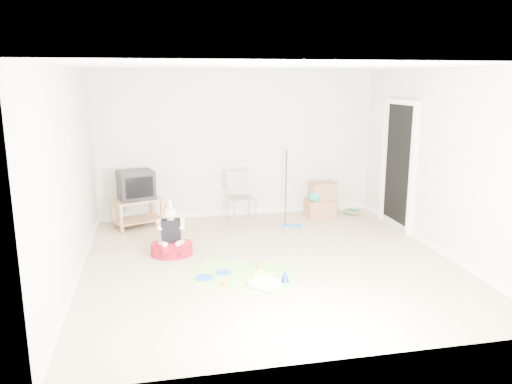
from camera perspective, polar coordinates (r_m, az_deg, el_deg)
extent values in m
plane|color=tan|center=(6.91, 1.49, -7.99)|extent=(5.00, 5.00, 0.00)
cube|color=black|center=(8.59, 16.02, 2.75)|extent=(0.02, 0.90, 2.05)
cube|color=#AA784C|center=(8.62, -13.47, -0.86)|extent=(0.90, 0.74, 0.03)
cube|color=#AA784C|center=(8.71, -13.35, -3.07)|extent=(0.90, 0.74, 0.03)
cube|color=#AA784C|center=(8.37, -15.13, -2.97)|extent=(0.07, 0.07, 0.48)
cube|color=#AA784C|center=(8.62, -10.69, -2.29)|extent=(0.07, 0.07, 0.48)
cube|color=#AA784C|center=(8.76, -16.06, -2.33)|extent=(0.07, 0.07, 0.48)
cube|color=#AA784C|center=(8.99, -11.78, -1.70)|extent=(0.07, 0.07, 0.48)
cube|color=black|center=(8.57, -13.56, 0.80)|extent=(0.66, 0.59, 0.48)
cube|color=gray|center=(8.54, -1.64, -0.75)|extent=(0.48, 0.46, 0.03)
cylinder|color=gray|center=(8.48, -2.84, -0.77)|extent=(0.02, 0.02, 0.93)
cylinder|color=gray|center=(8.60, -0.45, -0.55)|extent=(0.02, 0.02, 0.93)
cube|color=#986A49|center=(9.08, 7.33, -1.89)|extent=(0.50, 0.38, 0.33)
cube|color=#986A49|center=(9.05, 7.62, 0.12)|extent=(0.45, 0.37, 0.31)
ellipsoid|color=#0E9B90|center=(8.87, 6.76, -0.56)|extent=(0.22, 0.15, 0.17)
cube|color=blue|center=(8.50, 4.08, -3.87)|extent=(0.34, 0.20, 0.03)
cylinder|color=black|center=(8.34, 4.15, 0.33)|extent=(0.14, 0.42, 1.25)
cube|color=#267452|center=(9.38, 10.87, -2.48)|extent=(0.26, 0.29, 0.03)
cube|color=#A64423|center=(9.37, 10.88, -2.32)|extent=(0.26, 0.28, 0.02)
cube|color=beige|center=(9.37, 10.89, -2.17)|extent=(0.26, 0.27, 0.03)
cube|color=#267452|center=(9.36, 10.89, -2.01)|extent=(0.25, 0.26, 0.02)
cylinder|color=maroon|center=(7.26, -9.60, -6.45)|extent=(0.61, 0.61, 0.16)
cube|color=black|center=(7.18, -9.68, -4.48)|extent=(0.27, 0.16, 0.36)
sphere|color=beige|center=(7.10, -9.76, -2.37)|extent=(0.20, 0.20, 0.19)
cone|color=silver|center=(7.06, -9.81, -1.07)|extent=(0.10, 0.10, 0.14)
cube|color=#F0329D|center=(6.49, -1.43, -9.38)|extent=(1.59, 1.41, 0.01)
cube|color=white|center=(6.10, 0.98, -10.44)|extent=(0.39, 0.39, 0.08)
cube|color=green|center=(6.11, 0.98, -10.75)|extent=(0.39, 0.39, 0.01)
cylinder|color=beige|center=(6.09, -0.15, -9.74)|extent=(0.01, 0.01, 0.06)
cylinder|color=beige|center=(6.06, 0.20, -9.83)|extent=(0.01, 0.01, 0.06)
cylinder|color=beige|center=(6.04, 0.55, -9.91)|extent=(0.01, 0.01, 0.06)
cylinder|color=beige|center=(6.02, 0.90, -10.00)|extent=(0.01, 0.01, 0.06)
cylinder|color=beige|center=(6.00, 1.26, -10.09)|extent=(0.01, 0.01, 0.06)
cylinder|color=beige|center=(5.98, 1.62, -10.18)|extent=(0.01, 0.01, 0.06)
cylinder|color=beige|center=(6.16, 0.37, -9.44)|extent=(0.01, 0.01, 0.06)
cylinder|color=beige|center=(6.14, 0.71, -9.53)|extent=(0.01, 0.01, 0.06)
cylinder|color=beige|center=(6.12, 1.06, -9.61)|extent=(0.01, 0.01, 0.06)
cylinder|color=beige|center=(6.10, 1.41, -9.70)|extent=(0.01, 0.01, 0.06)
cylinder|color=beige|center=(6.08, 1.76, -9.78)|extent=(0.01, 0.01, 0.06)
cylinder|color=blue|center=(6.54, -3.74, -9.17)|extent=(0.28, 0.28, 0.01)
cylinder|color=blue|center=(6.40, -5.93, -9.71)|extent=(0.32, 0.32, 0.01)
cylinder|color=orange|center=(6.66, 0.42, -8.37)|extent=(0.08, 0.08, 0.08)
cylinder|color=orange|center=(6.14, -3.58, -10.35)|extent=(0.08, 0.08, 0.07)
cone|color=#1935B0|center=(6.24, 3.36, -9.52)|extent=(0.12, 0.12, 0.16)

